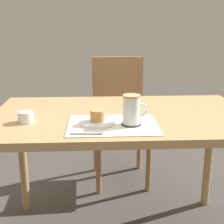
# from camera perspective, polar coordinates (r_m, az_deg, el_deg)

# --- Properties ---
(dining_table) EXTENTS (1.29, 0.75, 0.73)m
(dining_table) POSITION_cam_1_polar(r_m,az_deg,el_deg) (1.58, 1.76, -3.06)
(dining_table) COLOR tan
(dining_table) RESTS_ON ground_plane
(wooden_chair) EXTENTS (0.44, 0.44, 0.92)m
(wooden_chair) POSITION_cam_1_polar(r_m,az_deg,el_deg) (2.34, 1.35, -0.37)
(wooden_chair) COLOR #997047
(wooden_chair) RESTS_ON ground_plane
(placemat) EXTENTS (0.39, 0.30, 0.00)m
(placemat) POSITION_cam_1_polar(r_m,az_deg,el_deg) (1.38, 0.09, -2.38)
(placemat) COLOR silver
(placemat) RESTS_ON dining_table
(pastry_plate) EXTENTS (0.16, 0.16, 0.01)m
(pastry_plate) POSITION_cam_1_polar(r_m,az_deg,el_deg) (1.39, -2.63, -1.89)
(pastry_plate) COLOR white
(pastry_plate) RESTS_ON placemat
(pastry) EXTENTS (0.07, 0.07, 0.05)m
(pastry) POSITION_cam_1_polar(r_m,az_deg,el_deg) (1.38, -2.65, -0.65)
(pastry) COLOR tan
(pastry) RESTS_ON pastry_plate
(coffee_coaster) EXTENTS (0.09, 0.09, 0.00)m
(coffee_coaster) POSITION_cam_1_polar(r_m,az_deg,el_deg) (1.38, 3.51, -2.23)
(coffee_coaster) COLOR #232328
(coffee_coaster) RESTS_ON placemat
(coffee_mug) EXTENTS (0.11, 0.08, 0.13)m
(coffee_mug) POSITION_cam_1_polar(r_m,az_deg,el_deg) (1.36, 3.65, 0.47)
(coffee_mug) COLOR white
(coffee_mug) RESTS_ON coffee_coaster
(teaspoon) EXTENTS (0.13, 0.01, 0.01)m
(teaspoon) POSITION_cam_1_polar(r_m,az_deg,el_deg) (1.26, -4.69, -3.95)
(teaspoon) COLOR silver
(teaspoon) RESTS_ON placemat
(sugar_bowl) EXTENTS (0.07, 0.07, 0.05)m
(sugar_bowl) POSITION_cam_1_polar(r_m,az_deg,el_deg) (1.47, -15.50, -0.90)
(sugar_bowl) COLOR white
(sugar_bowl) RESTS_ON dining_table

